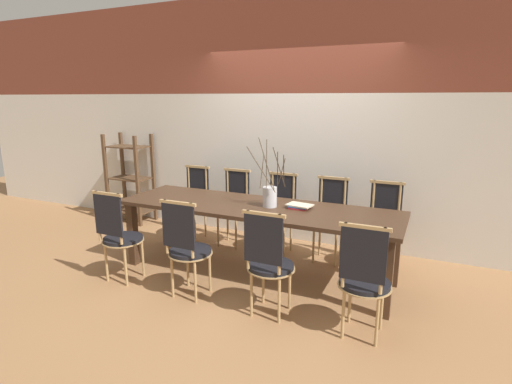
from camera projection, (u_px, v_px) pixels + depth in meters
name	position (u px, v px, depth m)	size (l,w,h in m)	color
ground_plane	(256.00, 274.00, 4.41)	(16.00, 16.00, 0.00)	#9E7047
wall_rear	(297.00, 121.00, 5.16)	(12.00, 0.06, 3.20)	silver
dining_table	(256.00, 214.00, 4.25)	(3.02, 0.89, 0.78)	#422B1C
chair_near_leftend	(119.00, 234.00, 4.13)	(0.43, 0.43, 0.99)	black
chair_near_left	(187.00, 246.00, 3.79)	(0.43, 0.43, 0.99)	black
chair_near_center	(269.00, 260.00, 3.45)	(0.43, 0.43, 0.99)	black
chair_near_right	(364.00, 278.00, 3.12)	(0.43, 0.43, 0.99)	black
chair_far_leftend	(193.00, 201.00, 5.46)	(0.43, 0.43, 0.99)	black
chair_far_left	(233.00, 205.00, 5.21)	(0.43, 0.43, 0.99)	black
chair_far_center	(279.00, 211.00, 4.95)	(0.43, 0.43, 0.99)	black
chair_far_right	(330.00, 217.00, 4.69)	(0.43, 0.43, 0.99)	black
chair_far_rightend	(383.00, 224.00, 4.45)	(0.43, 0.43, 0.99)	black
vase_centerpiece	(270.00, 196.00, 4.17)	(0.39, 0.39, 0.73)	silver
book_stack	(299.00, 206.00, 4.13)	(0.28, 0.21, 0.04)	maroon
shelving_rack	(130.00, 179.00, 6.18)	(0.65, 0.41, 1.36)	#513823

